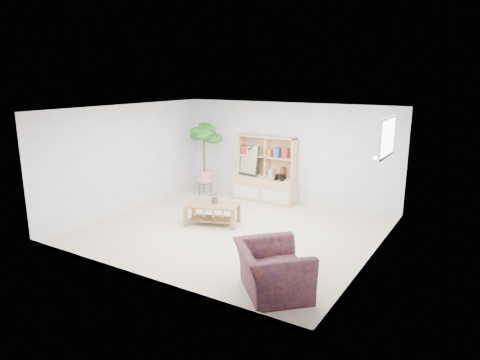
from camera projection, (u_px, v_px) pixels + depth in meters
The scene contains 14 objects.
floor at pixel (231, 231), 8.49m from camera, with size 5.50×5.00×0.01m, color tan.
ceiling at pixel (231, 109), 7.92m from camera, with size 5.50×5.00×0.01m, color white.
walls at pixel (231, 172), 8.21m from camera, with size 5.51×5.01×2.40m.
baseboard at pixel (231, 229), 8.48m from camera, with size 5.50×5.00×0.10m, color white, non-canonical shape.
window at pixel (388, 137), 7.12m from camera, with size 0.10×0.98×0.68m, color white, non-canonical shape.
window_sill at pixel (382, 156), 7.23m from camera, with size 0.14×1.00×0.04m, color white.
storage_unit at pixel (265, 169), 10.38m from camera, with size 1.59×0.54×1.59m, color tan, non-canonical shape.
poster at pixel (249, 161), 10.55m from camera, with size 0.54×0.12×0.74m, color yellow, non-canonical shape.
toy_truck at pixel (280, 177), 10.11m from camera, with size 0.30×0.20×0.16m, color black, non-canonical shape.
coffee_table at pixel (212, 214), 8.84m from camera, with size 1.06×0.58×0.43m, color olive, non-canonical shape.
table_plant at pixel (215, 197), 8.81m from camera, with size 0.23×0.20×0.26m, color #1B571C.
floor_tree at pixel (204, 159), 10.88m from camera, with size 0.69×0.69×1.86m, color #1B6314, non-canonical shape.
armchair at pixel (272, 267), 5.99m from camera, with size 1.08×0.94×0.80m, color #0D133C.
sill_plant at pixel (386, 147), 7.39m from camera, with size 0.12×0.10×0.22m, color #1B6314.
Camera 1 is at (4.34, -6.73, 2.99)m, focal length 32.00 mm.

